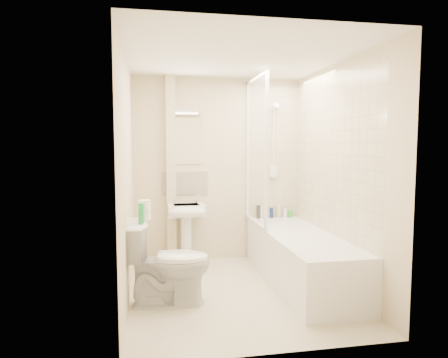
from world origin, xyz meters
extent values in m
plane|color=beige|center=(0.00, 0.00, 0.00)|extent=(2.50, 2.50, 0.00)
cube|color=beige|center=(0.00, 1.25, 1.20)|extent=(2.20, 0.02, 2.40)
cube|color=beige|center=(-1.10, 0.00, 1.20)|extent=(0.02, 2.50, 2.40)
cube|color=beige|center=(1.10, 0.00, 1.20)|extent=(0.02, 2.50, 2.40)
cube|color=white|center=(0.00, 0.00, 2.40)|extent=(2.20, 2.50, 0.02)
cube|color=beige|center=(0.75, 1.24, 1.42)|extent=(0.70, 0.01, 1.75)
cube|color=beige|center=(1.09, 0.18, 1.42)|extent=(0.01, 2.10, 1.75)
cube|color=beige|center=(-0.62, 1.19, 1.20)|extent=(0.12, 0.12, 2.40)
cube|color=beige|center=(-0.44, 1.24, 1.03)|extent=(0.60, 0.02, 0.30)
cube|color=white|center=(-0.44, 1.24, 1.58)|extent=(0.46, 0.01, 0.60)
cube|color=silver|center=(-0.44, 1.22, 1.95)|extent=(0.42, 0.07, 0.07)
cube|color=white|center=(0.75, 0.18, 0.28)|extent=(0.70, 2.10, 0.55)
cube|color=white|center=(0.75, 0.18, 0.49)|extent=(0.56, 1.96, 0.05)
cube|color=white|center=(0.40, 0.80, 1.45)|extent=(0.01, 0.90, 1.80)
cube|color=white|center=(0.40, 1.23, 1.45)|extent=(0.04, 0.04, 1.80)
cube|color=white|center=(0.40, 0.35, 1.45)|extent=(0.04, 0.04, 1.80)
cube|color=white|center=(0.40, 0.80, 2.33)|extent=(0.04, 0.90, 0.04)
cube|color=white|center=(0.40, 0.80, 0.57)|extent=(0.04, 0.90, 0.03)
cylinder|color=white|center=(0.75, 1.22, 1.55)|extent=(0.02, 0.02, 0.90)
cylinder|color=white|center=(0.75, 1.22, 1.10)|extent=(0.05, 0.05, 0.02)
cylinder|color=white|center=(0.75, 1.22, 2.00)|extent=(0.05, 0.05, 0.02)
cylinder|color=white|center=(0.75, 1.15, 2.03)|extent=(0.08, 0.11, 0.11)
cube|color=white|center=(0.75, 1.21, 1.17)|extent=(0.10, 0.05, 0.14)
cylinder|color=white|center=(0.73, 1.19, 1.60)|extent=(0.01, 0.13, 0.84)
cylinder|color=white|center=(-0.44, 1.08, 0.31)|extent=(0.13, 0.13, 0.62)
cube|color=white|center=(-0.44, 1.05, 0.71)|extent=(0.46, 0.35, 0.14)
ellipsoid|color=white|center=(-0.44, 0.88, 0.71)|extent=(0.46, 0.19, 0.14)
cube|color=silver|center=(-0.44, 1.05, 0.76)|extent=(0.32, 0.23, 0.04)
cylinder|color=white|center=(-0.59, 1.16, 0.82)|extent=(0.03, 0.03, 0.10)
cylinder|color=white|center=(-0.29, 1.16, 0.82)|extent=(0.03, 0.03, 0.10)
sphere|color=white|center=(-0.59, 1.16, 0.87)|extent=(0.04, 0.04, 0.04)
sphere|color=white|center=(-0.29, 1.16, 0.87)|extent=(0.04, 0.04, 0.04)
cylinder|color=black|center=(0.54, 1.16, 0.64)|extent=(0.06, 0.06, 0.17)
cylinder|color=white|center=(0.57, 1.16, 0.63)|extent=(0.05, 0.05, 0.15)
cylinder|color=navy|center=(0.71, 1.16, 0.62)|extent=(0.05, 0.05, 0.13)
cylinder|color=beige|center=(0.82, 1.16, 0.63)|extent=(0.06, 0.06, 0.15)
cylinder|color=white|center=(0.91, 1.16, 0.61)|extent=(0.05, 0.05, 0.12)
cylinder|color=green|center=(0.98, 1.16, 0.59)|extent=(0.06, 0.06, 0.09)
imported|color=white|center=(-0.72, -0.16, 0.41)|extent=(0.60, 0.88, 0.81)
cylinder|color=white|center=(-0.93, -0.07, 0.86)|extent=(0.10, 0.10, 0.09)
cylinder|color=white|center=(-0.94, -0.09, 0.95)|extent=(0.12, 0.12, 0.10)
cylinder|color=green|center=(-0.96, -0.24, 0.91)|extent=(0.05, 0.05, 0.19)
camera|label=1|loc=(-0.86, -3.95, 1.54)|focal=32.00mm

